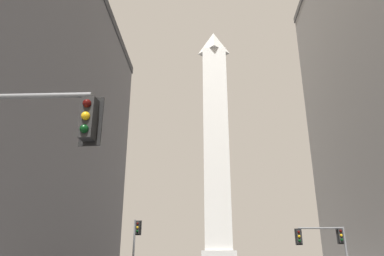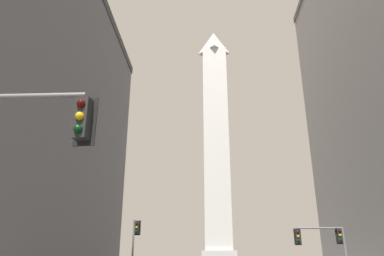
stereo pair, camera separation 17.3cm
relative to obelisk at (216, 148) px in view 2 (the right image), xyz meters
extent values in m
cube|color=silver|center=(0.00, 0.00, 1.21)|extent=(5.96, 5.96, 50.01)
pyramid|color=silver|center=(0.00, 0.00, 29.50)|extent=(5.96, 5.96, 6.55)
cylinder|color=slate|center=(-6.96, -77.38, -23.64)|extent=(3.58, 0.14, 0.14)
cube|color=black|center=(-5.17, -77.38, -24.31)|extent=(0.38, 0.38, 1.10)
cube|color=black|center=(-5.15, -77.20, -24.31)|extent=(0.58, 0.09, 1.32)
sphere|color=#410907|center=(-5.19, -77.57, -23.97)|extent=(0.22, 0.22, 0.22)
sphere|color=yellow|center=(-5.19, -77.57, -24.31)|extent=(0.22, 0.22, 0.22)
sphere|color=#073410|center=(-5.19, -77.57, -24.65)|extent=(0.22, 0.22, 0.22)
cylinder|color=slate|center=(-8.95, -50.85, -26.65)|extent=(0.18, 0.18, 6.41)
cube|color=black|center=(-8.66, -50.85, -24.14)|extent=(0.37, 0.37, 1.10)
cube|color=black|center=(-8.64, -50.67, -24.14)|extent=(0.58, 0.07, 1.32)
sphere|color=#410907|center=(-8.67, -51.04, -23.80)|extent=(0.22, 0.22, 0.22)
sphere|color=yellow|center=(-8.67, -51.04, -24.14)|extent=(0.22, 0.22, 0.22)
sphere|color=#073410|center=(-8.67, -51.04, -24.49)|extent=(0.22, 0.22, 0.22)
cube|color=black|center=(8.62, -53.82, -25.17)|extent=(0.37, 0.37, 1.10)
cube|color=black|center=(8.63, -53.64, -25.17)|extent=(0.58, 0.08, 1.32)
sphere|color=#410907|center=(8.60, -54.01, -24.83)|extent=(0.22, 0.22, 0.22)
sphere|color=yellow|center=(8.60, -54.01, -25.17)|extent=(0.22, 0.22, 0.22)
sphere|color=#073410|center=(8.60, -54.01, -25.51)|extent=(0.22, 0.22, 0.22)
cylinder|color=slate|center=(7.07, -53.82, -24.57)|extent=(3.68, 0.14, 0.14)
sphere|color=slate|center=(8.91, -53.82, -24.57)|extent=(0.18, 0.18, 0.18)
cube|color=black|center=(5.22, -53.82, -25.24)|extent=(0.37, 0.37, 1.10)
cube|color=black|center=(5.24, -53.64, -25.24)|extent=(0.58, 0.08, 1.32)
sphere|color=#410907|center=(5.21, -54.01, -24.90)|extent=(0.22, 0.22, 0.22)
sphere|color=yellow|center=(5.21, -54.01, -25.24)|extent=(0.22, 0.22, 0.22)
sphere|color=#073410|center=(5.21, -54.01, -25.58)|extent=(0.22, 0.22, 0.22)
camera|label=1|loc=(-2.20, -85.97, -27.91)|focal=35.00mm
camera|label=2|loc=(-2.03, -85.96, -27.91)|focal=35.00mm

